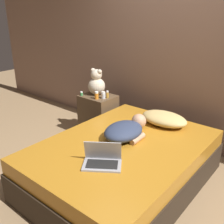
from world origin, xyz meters
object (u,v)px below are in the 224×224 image
Objects in this scene: pillow at (164,119)px; bottle_clear at (103,95)px; laptop at (102,159)px; person_lying at (126,130)px; bottle_orange at (97,95)px; bottle_green at (81,94)px; teddy_bear at (97,83)px; bottle_amber at (107,94)px.

pillow is 5.79× the size of bottle_clear.
person_lying is at bearing 70.86° from laptop.
bottle_green is (-0.27, -0.02, -0.02)m from bottle_orange.
teddy_bear is (-1.14, 0.08, 0.21)m from pillow.
laptop reaches higher than pillow.
pillow is 0.95m from bottle_clear.
bottle_clear reaches higher than bottle_green.
bottle_green is at bearing -156.62° from bottle_amber.
bottle_clear is at bearing -179.91° from pillow.
person_lying is at bearing -105.97° from pillow.
teddy_bear is 3.90× the size of bottle_clear.
pillow is at bearing -3.86° from teddy_bear.
teddy_bear is 3.69× the size of bottle_amber.
teddy_bear is (-1.14, 1.17, 0.23)m from laptop.
bottle_green is at bearing -163.12° from bottle_clear.
bottle_green is at bearing 107.06° from laptop.
bottle_clear is at bearing 142.46° from person_lying.
bottle_green is (-0.35, -0.15, -0.02)m from bottle_amber.
bottle_clear reaches higher than laptop.
bottle_green is (-0.13, -0.18, -0.13)m from teddy_bear.
laptop is 1.47m from bottle_amber.
bottle_orange is 1.85× the size of bottle_green.
bottle_amber reaches higher than bottle_green.
teddy_bear is 0.26m from bottle_green.
pillow is 1.49× the size of teddy_bear.
teddy_bear is 0.25m from bottle_amber.
laptop is 3.84× the size of bottle_amber.
pillow is 0.92m from bottle_amber.
pillow is 1.01m from bottle_orange.
laptop is 3.72× the size of bottle_orange.
laptop is 1.62m from bottle_green.
person_lying is 6.22× the size of bottle_orange.
person_lying reaches higher than pillow.
bottle_orange is 0.27m from bottle_green.
laptop is at bearing -51.44° from bottle_amber.
bottle_orange is (-0.06, -0.08, 0.00)m from bottle_clear.
teddy_bear is at bearing 144.68° from person_lying.
bottle_orange is at bearing 99.67° from laptop.
bottle_green is at bearing -126.50° from teddy_bear.
bottle_amber is at bearing 62.40° from bottle_clear.
teddy_bear is (-0.98, 0.61, 0.20)m from person_lying.
laptop is 4.05× the size of bottle_clear.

